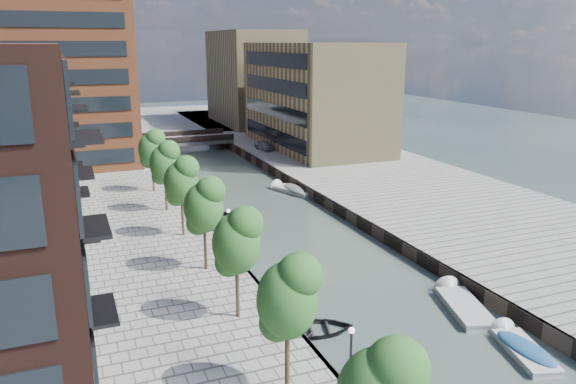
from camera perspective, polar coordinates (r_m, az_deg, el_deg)
water at (r=52.89m, az=-3.24°, el=-1.59°), size 300.00×300.00×0.00m
quay_right at (r=59.63m, az=11.46°, el=0.54°), size 20.00×140.00×1.00m
quay_wall_left at (r=51.21m, az=-9.73°, el=-1.76°), size 0.25×140.00×1.00m
quay_wall_right at (r=54.92m, az=2.78°, el=-0.41°), size 0.25×140.00×1.00m
far_closure at (r=110.23m, az=-13.44°, el=6.98°), size 80.00×40.00×1.00m
tower at (r=73.07m, az=-23.42°, el=14.54°), size 18.00×18.00×30.00m
tan_block_near at (r=77.41m, az=2.72°, el=9.73°), size 12.00×25.00×14.00m
tan_block_far at (r=101.48m, az=-3.52°, el=11.53°), size 12.00×20.00×16.00m
bridge at (r=82.81m, az=-10.45°, el=5.23°), size 13.00×6.00×1.30m
tree_1 at (r=22.73m, az=-0.08°, el=-10.41°), size 2.50×2.50×5.95m
tree_2 at (r=28.86m, az=-5.29°, el=-4.83°), size 2.50×2.50×5.95m
tree_3 at (r=35.31m, az=-8.58°, el=-1.22°), size 2.50×2.50×5.95m
tree_4 at (r=41.93m, az=-10.84°, el=1.26°), size 2.50×2.50×5.95m
tree_5 at (r=48.66m, az=-12.48°, el=3.07°), size 2.50×2.50×5.95m
tree_6 at (r=55.46m, az=-13.72°, el=4.43°), size 2.50×2.50×5.95m
lamp_0 at (r=21.71m, az=6.36°, el=-17.24°), size 0.24×0.24×4.12m
lamp_1 at (r=35.23m, az=-6.02°, el=-4.23°), size 0.24×0.24×4.12m
lamp_2 at (r=50.23m, az=-11.10°, el=1.41°), size 0.24×0.24×4.12m
sloop_0 at (r=31.05m, az=2.81°, el=-14.04°), size 4.83×3.95×0.88m
sloop_2 at (r=35.25m, az=-0.30°, el=-10.30°), size 4.75×3.47×0.96m
sloop_3 at (r=44.03m, az=-6.04°, el=-5.10°), size 4.48×3.37×0.88m
sloop_4 at (r=49.52m, az=-7.95°, el=-2.87°), size 5.40×4.24×1.02m
motorboat_2 at (r=35.20m, az=17.07°, el=-10.87°), size 3.31×5.66×1.79m
motorboat_3 at (r=31.52m, az=22.59°, el=-14.43°), size 2.67×4.76×1.51m
motorboat_4 at (r=58.26m, az=0.33°, el=0.21°), size 3.50×5.40×1.71m
car at (r=75.83m, az=-2.39°, el=4.77°), size 2.00×3.87×1.26m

